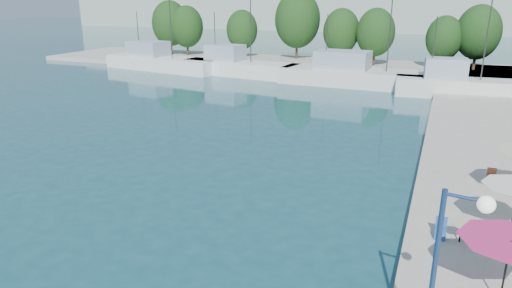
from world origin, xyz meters
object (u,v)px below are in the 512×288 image
at_px(trawler_02, 238,67).
at_px(trawler_04, 461,86).
at_px(street_lamp, 452,257).
at_px(umbrella_pink, 509,249).
at_px(trawler_03, 363,77).
at_px(trawler_01, 161,62).

distance_m(trawler_02, trawler_04, 26.60).
bearing_deg(street_lamp, umbrella_pink, 76.50).
bearing_deg(trawler_03, trawler_04, -11.37).
bearing_deg(trawler_04, trawler_01, 168.39).
bearing_deg(trawler_02, trawler_01, -174.03).
xyz_separation_m(trawler_04, umbrella_pink, (0.61, -35.92, 1.45)).
bearing_deg(trawler_04, trawler_03, 161.21).
xyz_separation_m(umbrella_pink, street_lamp, (-1.71, -3.93, 1.56)).
relative_size(trawler_02, street_lamp, 3.14).
height_order(trawler_04, street_lamp, trawler_04).
bearing_deg(trawler_01, trawler_02, 7.98).
bearing_deg(trawler_02, trawler_03, 2.25).
xyz_separation_m(trawler_01, trawler_04, (38.22, -4.25, 0.00)).
distance_m(trawler_02, umbrella_pink, 48.12).
xyz_separation_m(trawler_02, trawler_04, (26.31, -3.93, 0.00)).
height_order(trawler_01, street_lamp, trawler_01).
distance_m(trawler_03, street_lamp, 43.33).
distance_m(trawler_03, trawler_04, 10.38).
distance_m(trawler_02, street_lamp, 50.61).
relative_size(umbrella_pink, street_lamp, 0.58).
relative_size(trawler_01, trawler_04, 1.35).
distance_m(umbrella_pink, street_lamp, 4.56).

